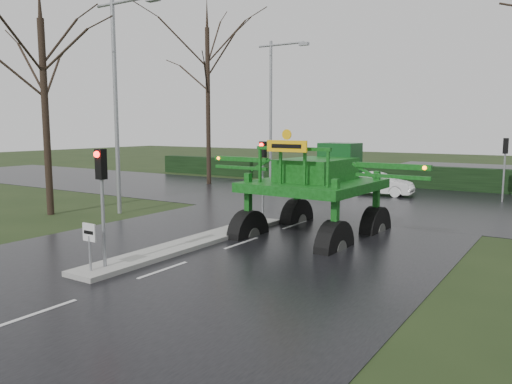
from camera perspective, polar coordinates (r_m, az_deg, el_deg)
The scene contains 15 objects.
ground at distance 14.84m, azimuth -10.56°, elevation -8.83°, with size 140.00×140.00×0.00m, color black.
road_main at distance 22.94m, azimuth 6.87°, elevation -2.96°, with size 14.00×80.00×0.02m, color black.
road_cross at distance 28.39m, azimuth 12.20°, elevation -1.06°, with size 80.00×12.00×0.02m, color black.
median_island at distance 17.83m, azimuth -6.97°, elevation -5.72°, with size 1.20×10.00×0.16m, color gray.
hedge_row at distance 35.85m, azimuth 16.78°, elevation 1.73°, with size 44.00×0.90×1.50m, color black.
keep_left_sign at distance 14.54m, azimuth -18.50°, elevation -5.14°, with size 0.50×0.07×1.35m.
traffic_signal_near at distance 14.60m, azimuth -17.24°, elevation 1.06°, with size 0.26×0.33×3.52m.
traffic_signal_mid at distance 21.06m, azimuth 0.78°, elevation 3.26°, with size 0.26×0.33×3.52m.
traffic_signal_far at distance 30.53m, azimuth 26.59°, elevation 3.78°, with size 0.26×0.33×3.52m.
street_light_left_near at distance 24.39m, azimuth -15.32°, elevation 11.57°, with size 3.85×0.30×10.00m.
street_light_left_far at distance 35.32m, azimuth 2.13°, elevation 10.47°, with size 3.85×0.30×10.00m.
tree_left_near at distance 25.35m, azimuth -23.06°, elevation 10.76°, with size 6.30×6.30×10.85m.
tree_left_far at distance 36.19m, azimuth -5.53°, elevation 12.21°, with size 7.70×7.70×13.26m.
crop_sprayer at distance 18.85m, azimuth -0.48°, elevation 2.16°, with size 9.04×5.79×5.05m.
white_sedan at distance 31.21m, azimuth 13.74°, elevation -0.36°, with size 1.45×4.17×1.37m, color white.
Camera 1 is at (9.86, -10.30, 4.13)m, focal length 35.00 mm.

